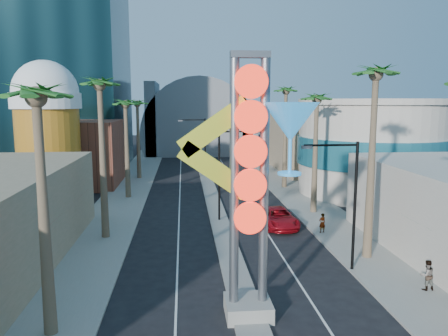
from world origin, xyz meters
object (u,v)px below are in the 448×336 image
(neon_sign, at_px, (267,167))
(pedestrian_b, at_px, (427,275))
(pedestrian_a, at_px, (322,223))
(red_pickup, at_px, (278,218))

(neon_sign, height_order, pedestrian_b, neon_sign)
(neon_sign, height_order, pedestrian_a, neon_sign)
(pedestrian_a, bearing_deg, pedestrian_b, 85.26)
(red_pickup, distance_m, pedestrian_b, 14.27)
(neon_sign, relative_size, red_pickup, 2.25)
(neon_sign, xyz_separation_m, red_pickup, (3.90, 14.98, -6.53))
(red_pickup, height_order, pedestrian_b, pedestrian_b)
(neon_sign, relative_size, pedestrian_b, 7.51)
(pedestrian_a, xyz_separation_m, pedestrian_b, (2.36, -10.78, 0.06))
(pedestrian_a, bearing_deg, neon_sign, 44.07)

